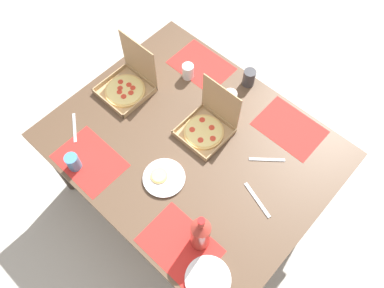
# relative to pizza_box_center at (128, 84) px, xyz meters

# --- Properties ---
(ground_plane) EXTENTS (6.00, 6.00, 0.00)m
(ground_plane) POSITION_rel_pizza_box_center_xyz_m (0.52, -0.02, -0.77)
(ground_plane) COLOR beige
(dining_table) EXTENTS (1.46, 1.18, 0.73)m
(dining_table) POSITION_rel_pizza_box_center_xyz_m (0.52, -0.02, -0.14)
(dining_table) COLOR #3F3328
(dining_table) RESTS_ON ground_plane
(placemat_near_left) EXTENTS (0.36, 0.26, 0.00)m
(placemat_near_left) POSITION_rel_pizza_box_center_xyz_m (0.20, -0.46, -0.05)
(placemat_near_left) COLOR red
(placemat_near_left) RESTS_ON dining_table
(placemat_near_right) EXTENTS (0.36, 0.26, 0.00)m
(placemat_near_right) POSITION_rel_pizza_box_center_xyz_m (0.85, -0.46, -0.05)
(placemat_near_right) COLOR red
(placemat_near_right) RESTS_ON dining_table
(placemat_far_left) EXTENTS (0.36, 0.26, 0.00)m
(placemat_far_left) POSITION_rel_pizza_box_center_xyz_m (0.20, 0.42, -0.05)
(placemat_far_left) COLOR red
(placemat_far_left) RESTS_ON dining_table
(placemat_far_right) EXTENTS (0.36, 0.26, 0.00)m
(placemat_far_right) POSITION_rel_pizza_box_center_xyz_m (0.85, 0.42, -0.05)
(placemat_far_right) COLOR red
(placemat_far_right) RESTS_ON dining_table
(pizza_box_center) EXTENTS (0.27, 0.27, 0.30)m
(pizza_box_center) POSITION_rel_pizza_box_center_xyz_m (0.00, 0.00, 0.00)
(pizza_box_center) COLOR tan
(pizza_box_center) RESTS_ON dining_table
(pizza_box_corner_right) EXTENTS (0.25, 0.26, 0.29)m
(pizza_box_corner_right) POSITION_rel_pizza_box_center_xyz_m (0.53, 0.10, -0.00)
(pizza_box_corner_right) COLOR tan
(pizza_box_corner_right) RESTS_ON dining_table
(plate_near_right) EXTENTS (0.21, 0.21, 0.02)m
(plate_near_right) POSITION_rel_pizza_box_center_xyz_m (1.05, -0.49, -0.04)
(plate_near_right) COLOR white
(plate_near_right) RESTS_ON dining_table
(plate_middle) EXTENTS (0.22, 0.22, 0.03)m
(plate_middle) POSITION_rel_pizza_box_center_xyz_m (0.55, -0.27, -0.04)
(plate_middle) COLOR white
(plate_middle) RESTS_ON dining_table
(soda_bottle) EXTENTS (0.09, 0.09, 0.32)m
(soda_bottle) POSITION_rel_pizza_box_center_xyz_m (0.91, -0.39, 0.09)
(soda_bottle) COLOR #B2382D
(soda_bottle) RESTS_ON dining_table
(cup_clear_right) EXTENTS (0.07, 0.07, 0.09)m
(cup_clear_right) POSITION_rel_pizza_box_center_xyz_m (0.19, 0.30, 0.00)
(cup_clear_right) COLOR silver
(cup_clear_right) RESTS_ON dining_table
(cup_clear_left) EXTENTS (0.07, 0.07, 0.11)m
(cup_clear_left) POSITION_rel_pizza_box_center_xyz_m (0.49, 0.51, 0.01)
(cup_clear_left) COLOR #333338
(cup_clear_left) RESTS_ON dining_table
(cup_red) EXTENTS (0.07, 0.07, 0.10)m
(cup_red) POSITION_rel_pizza_box_center_xyz_m (0.17, -0.53, 0.00)
(cup_red) COLOR teal
(cup_red) RESTS_ON dining_table
(condiment_bowl) EXTENTS (0.08, 0.08, 0.04)m
(condiment_bowl) POSITION_rel_pizza_box_center_xyz_m (0.48, 0.35, -0.03)
(condiment_bowl) COLOR white
(condiment_bowl) RESTS_ON dining_table
(fork_by_far_right) EXTENTS (0.15, 0.14, 0.00)m
(fork_by_far_right) POSITION_rel_pizza_box_center_xyz_m (0.88, 0.18, -0.04)
(fork_by_far_right) COLOR #B7B7BC
(fork_by_far_right) RESTS_ON dining_table
(knife_by_near_right) EXTENTS (0.21, 0.08, 0.00)m
(knife_by_near_right) POSITION_rel_pizza_box_center_xyz_m (0.98, -0.04, -0.04)
(knife_by_near_right) COLOR #B7B7BC
(knife_by_near_right) RESTS_ON dining_table
(fork_by_near_left) EXTENTS (0.16, 0.12, 0.00)m
(fork_by_near_left) POSITION_rel_pizza_box_center_xyz_m (-0.02, -0.39, -0.04)
(fork_by_near_left) COLOR #B7B7BC
(fork_by_near_left) RESTS_ON dining_table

